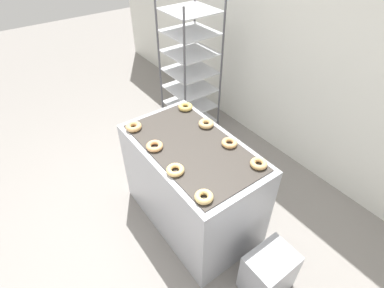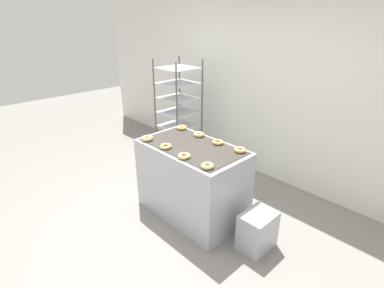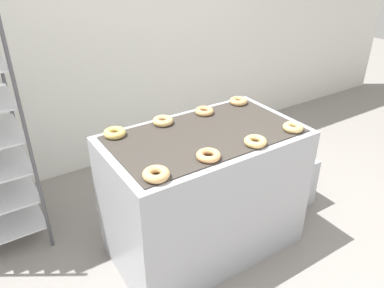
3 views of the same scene
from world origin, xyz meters
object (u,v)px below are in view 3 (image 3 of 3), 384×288
at_px(donut_near_midright, 255,141).
at_px(donut_far_midright, 204,111).
at_px(glaze_bin, 288,178).
at_px(donut_near_midleft, 208,155).
at_px(donut_far_midleft, 163,121).
at_px(donut_near_right, 293,127).
at_px(fryer_machine, 204,193).
at_px(donut_near_left, 156,174).
at_px(donut_far_left, 115,133).
at_px(donut_far_right, 238,101).

xyz_separation_m(donut_near_midright, donut_far_midright, (-0.00, 0.53, -0.00)).
xyz_separation_m(glaze_bin, donut_near_midleft, (-1.07, -0.32, 0.72)).
distance_m(glaze_bin, donut_far_midright, 1.05).
relative_size(donut_near_midleft, donut_far_midleft, 1.01).
bearing_deg(donut_far_midright, donut_far_midleft, 177.92).
bearing_deg(donut_near_right, fryer_machine, 151.97).
height_order(donut_near_right, donut_far_midright, donut_near_right).
distance_m(donut_near_left, donut_near_midright, 0.65).
distance_m(donut_near_midright, donut_far_midleft, 0.62).
bearing_deg(donut_near_left, donut_far_left, 89.48).
relative_size(glaze_bin, donut_far_left, 3.08).
distance_m(donut_far_midleft, donut_far_midright, 0.32).
bearing_deg(donut_near_midleft, donut_far_midright, 57.62).
relative_size(donut_near_midright, donut_far_midleft, 1.00).
bearing_deg(donut_far_right, donut_near_left, -151.03).
bearing_deg(fryer_machine, donut_near_left, -151.07).
bearing_deg(donut_far_right, donut_near_right, -88.75).
bearing_deg(donut_far_left, donut_far_right, -0.61).
xyz_separation_m(donut_near_right, donut_far_midright, (-0.32, 0.51, -0.00)).
bearing_deg(donut_far_midright, donut_far_right, 2.20).
bearing_deg(donut_far_midleft, donut_far_midright, -2.08).
relative_size(donut_near_midright, donut_near_right, 1.04).
bearing_deg(donut_far_right, donut_near_midright, -120.04).
height_order(donut_near_right, donut_far_midleft, donut_far_midleft).
bearing_deg(donut_far_midleft, glaze_bin, -10.44).
relative_size(glaze_bin, donut_near_midright, 3.12).
xyz_separation_m(glaze_bin, donut_far_midleft, (-1.06, 0.20, 0.72)).
xyz_separation_m(donut_near_right, donut_far_midleft, (-0.64, 0.52, 0.00)).
xyz_separation_m(donut_near_right, donut_far_left, (-0.97, 0.54, 0.00)).
distance_m(donut_near_midright, donut_far_left, 0.85).
bearing_deg(glaze_bin, donut_far_left, 171.56).
height_order(donut_near_midright, donut_near_right, donut_near_right).
xyz_separation_m(glaze_bin, donut_near_right, (-0.42, -0.33, 0.72)).
height_order(donut_near_midleft, donut_near_midright, same).
bearing_deg(donut_near_midleft, fryer_machine, 58.53).
distance_m(donut_far_left, donut_far_midleft, 0.33).
distance_m(donut_near_midright, donut_far_right, 0.62).
xyz_separation_m(fryer_machine, donut_far_midleft, (-0.15, 0.26, 0.48)).
height_order(glaze_bin, donut_near_left, donut_near_left).
bearing_deg(donut_far_left, fryer_machine, -29.74).
xyz_separation_m(donut_near_midleft, donut_far_midleft, (0.00, 0.52, 0.00)).
relative_size(donut_near_left, donut_near_midleft, 1.02).
relative_size(glaze_bin, donut_near_midleft, 3.07).
xyz_separation_m(fryer_machine, donut_far_right, (0.48, 0.26, 0.47)).
bearing_deg(glaze_bin, donut_near_midright, -155.37).
distance_m(fryer_machine, donut_far_left, 0.73).
height_order(fryer_machine, donut_near_left, donut_near_left).
bearing_deg(donut_near_midleft, glaze_bin, 16.88).
distance_m(fryer_machine, donut_near_right, 0.73).
bearing_deg(donut_near_left, donut_near_right, 0.49).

